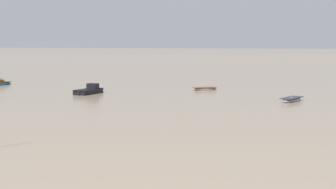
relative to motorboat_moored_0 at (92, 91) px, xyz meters
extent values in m
cube|color=black|center=(-0.19, -0.74, -0.08)|extent=(2.71, 4.45, 0.82)
cone|color=black|center=(0.35, 1.36, -0.08)|extent=(1.91, 1.67, 1.64)
cube|color=black|center=(-0.18, -0.70, 0.23)|extent=(2.77, 4.55, 0.09)
cube|color=black|center=(0.06, 0.22, 0.65)|extent=(1.50, 1.29, 0.63)
cube|color=#384751|center=(0.18, 0.70, 0.69)|extent=(1.26, 0.53, 0.51)
cube|color=black|center=(-0.70, -2.70, 0.05)|extent=(0.38, 0.33, 0.58)
cube|color=brown|center=(-17.50, 8.65, 0.40)|extent=(1.08, 1.28, 0.28)
cylinder|color=#B7BABF|center=(-17.44, 8.82, 2.39)|extent=(0.08, 0.08, 4.25)
ellipsoid|color=gray|center=(24.59, -4.00, -0.14)|extent=(2.86, 4.13, 0.62)
cube|color=#33383F|center=(24.59, -4.00, 0.12)|extent=(2.70, 3.83, 0.08)
cube|color=#33383F|center=(24.59, -4.00, 0.03)|extent=(1.20, 0.73, 0.06)
ellipsoid|color=gray|center=(13.46, 7.11, -0.16)|extent=(3.56, 2.71, 0.54)
cube|color=brown|center=(13.46, 7.11, 0.07)|extent=(3.31, 2.55, 0.07)
cube|color=brown|center=(13.46, 7.11, -0.01)|extent=(0.71, 1.03, 0.05)
camera|label=1|loc=(22.74, -63.66, 6.52)|focal=56.76mm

